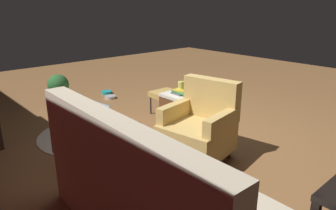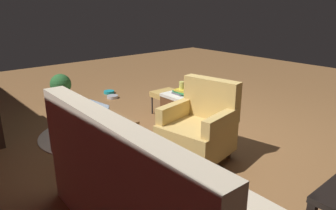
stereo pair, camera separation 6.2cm
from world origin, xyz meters
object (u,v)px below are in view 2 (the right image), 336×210
object	(u,v)px
potted_plant	(61,87)
laptop_desk	(108,124)
ottoman	(168,95)
pet_bowl_teal	(109,92)
wicker_hamper	(182,110)
laptop	(104,116)
tv_remote	(182,90)
book_stack_hamper	(183,92)
yellow_mug	(182,85)
couch	(151,197)
pet_bowl_steel	(113,97)
armchair	(199,128)

from	to	relation	value
potted_plant	laptop_desk	bearing A→B (deg)	169.96
ottoman	pet_bowl_teal	world-z (taller)	ottoman
laptop_desk	ottoman	distance (m)	1.63
laptop_desk	wicker_hamper	world-z (taller)	same
laptop_desk	laptop	size ratio (longest dim) A/B	1.60
tv_remote	pet_bowl_teal	distance (m)	2.10
ottoman	book_stack_hamper	bearing A→B (deg)	160.30
laptop	yellow_mug	bearing A→B (deg)	-81.20
wicker_hamper	potted_plant	xyz separation A→B (m)	(1.97, 0.90, 0.09)
couch	tv_remote	distance (m)	2.32
book_stack_hamper	pet_bowl_teal	distance (m)	2.21
ottoman	pet_bowl_teal	size ratio (longest dim) A/B	2.00
tv_remote	pet_bowl_steel	world-z (taller)	tv_remote
pet_bowl_steel	potted_plant	bearing A→B (deg)	80.98
couch	tv_remote	world-z (taller)	couch
yellow_mug	tv_remote	size ratio (longest dim) A/B	0.62
couch	ottoman	distance (m)	2.69
armchair	pet_bowl_steel	bearing A→B (deg)	-10.41
laptop	yellow_mug	distance (m)	1.33
book_stack_hamper	pet_bowl_teal	size ratio (longest dim) A/B	1.23
wicker_hamper	tv_remote	world-z (taller)	tv_remote
armchair	laptop	xyz separation A→B (m)	(0.60, 0.82, 0.17)
wicker_hamper	laptop_desk	bearing A→B (deg)	98.31
tv_remote	couch	bearing A→B (deg)	141.07
tv_remote	potted_plant	size ratio (longest dim) A/B	0.29
wicker_hamper	pet_bowl_teal	bearing A→B (deg)	-2.54
laptop_desk	tv_remote	bearing A→B (deg)	-78.08
laptop	tv_remote	bearing A→B (deg)	-78.20
laptop_desk	laptop	distance (m)	0.11
laptop_desk	potted_plant	world-z (taller)	potted_plant
laptop_desk	tv_remote	world-z (taller)	tv_remote
couch	laptop_desk	distance (m)	1.30
couch	pet_bowl_teal	distance (m)	4.00
armchair	couch	bearing A→B (deg)	118.61
armchair	yellow_mug	distance (m)	0.98
pet_bowl_teal	potted_plant	world-z (taller)	potted_plant
book_stack_hamper	yellow_mug	size ratio (longest dim) A/B	2.47
armchair	pet_bowl_teal	xyz separation A→B (m)	(2.95, -0.60, -0.34)
couch	potted_plant	world-z (taller)	couch
pet_bowl_teal	couch	bearing A→B (deg)	153.87
tv_remote	pet_bowl_teal	xyz separation A→B (m)	(2.05, -0.02, -0.47)
book_stack_hamper	armchair	bearing A→B (deg)	148.06
armchair	book_stack_hamper	bearing A→B (deg)	-31.94
yellow_mug	book_stack_hamper	bearing A→B (deg)	167.84
yellow_mug	tv_remote	world-z (taller)	yellow_mug
laptop	wicker_hamper	xyz separation A→B (m)	(0.19, -1.32, -0.29)
book_stack_hamper	tv_remote	xyz separation A→B (m)	(0.10, -0.09, -0.02)
laptop_desk	yellow_mug	distance (m)	1.30
laptop	pet_bowl_teal	world-z (taller)	laptop
yellow_mug	pet_bowl_steel	distance (m)	1.91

